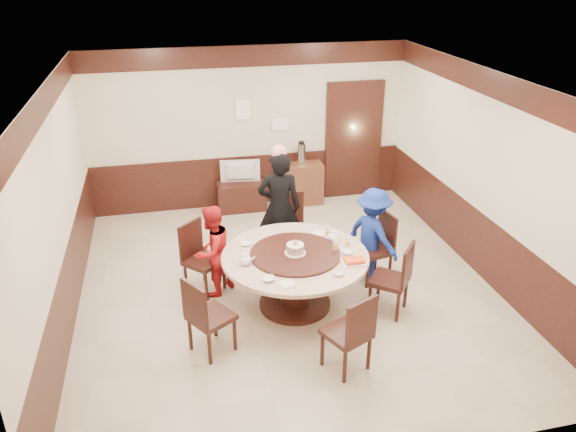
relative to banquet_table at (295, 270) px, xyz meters
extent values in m
plane|color=#C1AF9A|center=(0.00, 0.42, -0.53)|extent=(6.00, 6.00, 0.00)
plane|color=white|center=(0.00, 0.42, 2.27)|extent=(6.00, 6.00, 0.00)
cube|color=beige|center=(0.00, 3.42, 0.87)|extent=(5.50, 0.04, 2.80)
cube|color=beige|center=(0.00, -2.58, 0.87)|extent=(5.50, 0.04, 2.80)
cube|color=beige|center=(-2.75, 0.42, 0.87)|extent=(0.04, 6.00, 2.80)
cube|color=beige|center=(2.75, 0.42, 0.87)|extent=(0.04, 6.00, 2.80)
cube|color=black|center=(0.00, 0.42, -0.08)|extent=(5.50, 6.00, 0.90)
cube|color=black|center=(0.00, 0.42, 2.09)|extent=(5.50, 6.00, 0.35)
cube|color=black|center=(1.90, 3.37, 0.52)|extent=(1.05, 0.08, 2.18)
cube|color=#88D399|center=(1.90, 3.39, 0.52)|extent=(0.88, 0.02, 2.05)
cylinder|color=black|center=(0.00, 0.00, -0.50)|extent=(0.92, 0.92, 0.06)
cylinder|color=black|center=(0.00, 0.00, -0.18)|extent=(0.37, 0.37, 0.65)
cylinder|color=#C49E8E|center=(0.00, 0.00, 0.19)|extent=(1.84, 1.84, 0.05)
cylinder|color=black|center=(0.00, 0.00, 0.23)|extent=(1.12, 1.12, 0.03)
cube|color=black|center=(1.20, 0.41, -0.08)|extent=(0.52, 0.52, 0.06)
cube|color=black|center=(1.41, 0.45, 0.19)|extent=(0.12, 0.42, 0.50)
cube|color=black|center=(1.20, 0.41, -0.32)|extent=(0.36, 0.36, 0.42)
cube|color=black|center=(0.27, 1.27, -0.08)|extent=(0.45, 0.45, 0.06)
cube|color=black|center=(0.27, 1.48, 0.19)|extent=(0.42, 0.05, 0.50)
cube|color=black|center=(0.27, 1.27, -0.32)|extent=(0.36, 0.36, 0.42)
cube|color=black|center=(-1.10, 0.62, -0.08)|extent=(0.62, 0.62, 0.06)
cube|color=black|center=(-1.24, 0.77, 0.19)|extent=(0.33, 0.32, 0.50)
cube|color=black|center=(-1.10, 0.62, -0.32)|extent=(0.36, 0.36, 0.42)
cube|color=black|center=(-1.13, -0.66, -0.08)|extent=(0.61, 0.61, 0.06)
cube|color=black|center=(-1.30, -0.77, 0.19)|extent=(0.26, 0.38, 0.50)
cube|color=black|center=(-1.13, -0.66, -0.32)|extent=(0.36, 0.36, 0.42)
cube|color=black|center=(0.26, -1.28, -0.08)|extent=(0.59, 0.59, 0.06)
cube|color=black|center=(0.35, -1.47, 0.19)|extent=(0.40, 0.21, 0.50)
cube|color=black|center=(0.26, -1.28, -0.32)|extent=(0.36, 0.36, 0.42)
cube|color=black|center=(1.12, -0.38, -0.08)|extent=(0.62, 0.62, 0.06)
cube|color=black|center=(1.29, -0.51, 0.19)|extent=(0.30, 0.35, 0.50)
cube|color=black|center=(1.12, -0.38, -0.32)|extent=(0.36, 0.36, 0.42)
imported|color=black|center=(0.06, 1.23, 0.31)|extent=(0.68, 0.50, 1.70)
imported|color=red|center=(-0.98, 0.55, 0.09)|extent=(0.77, 0.76, 1.26)
imported|color=navy|center=(1.21, 0.47, 0.13)|extent=(0.82, 0.98, 1.32)
cylinder|color=white|center=(0.00, -0.02, 0.25)|extent=(0.27, 0.27, 0.01)
cylinder|color=tan|center=(0.00, -0.02, 0.31)|extent=(0.21, 0.21, 0.10)
cylinder|color=white|center=(0.00, -0.02, 0.36)|extent=(0.22, 0.22, 0.01)
sphere|color=#F67480|center=(0.00, -0.02, 0.40)|extent=(0.06, 0.06, 0.06)
ellipsoid|color=white|center=(-0.64, -0.10, 0.28)|extent=(0.17, 0.15, 0.13)
ellipsoid|color=white|center=(0.57, 0.25, 0.28)|extent=(0.17, 0.15, 0.13)
imported|color=white|center=(-0.56, 0.39, 0.23)|extent=(0.14, 0.14, 0.03)
imported|color=white|center=(0.38, -0.59, 0.24)|extent=(0.13, 0.13, 0.04)
imported|color=white|center=(-0.44, -0.52, 0.23)|extent=(0.15, 0.15, 0.04)
imported|color=white|center=(0.64, -0.12, 0.24)|extent=(0.14, 0.14, 0.04)
cylinder|color=white|center=(-0.25, -0.65, 0.22)|extent=(0.18, 0.18, 0.01)
cylinder|color=white|center=(0.45, 0.50, 0.22)|extent=(0.18, 0.18, 0.01)
cube|color=white|center=(0.65, -0.37, 0.23)|extent=(0.30, 0.20, 0.02)
cube|color=#EA471A|center=(0.65, -0.37, 0.26)|extent=(0.24, 0.15, 0.04)
cylinder|color=white|center=(0.51, -0.02, 0.30)|extent=(0.06, 0.06, 0.16)
cylinder|color=white|center=(0.69, 0.03, 0.30)|extent=(0.06, 0.06, 0.16)
cylinder|color=white|center=(0.53, 0.38, 0.30)|extent=(0.06, 0.06, 0.16)
cube|color=black|center=(-0.22, 3.17, -0.28)|extent=(0.85, 0.45, 0.50)
imported|color=gray|center=(-0.22, 3.17, 0.17)|extent=(0.70, 0.18, 0.40)
cube|color=brown|center=(0.86, 3.20, -0.16)|extent=(0.80, 0.40, 0.75)
cylinder|color=silver|center=(0.88, 3.20, 0.41)|extent=(0.15, 0.15, 0.38)
cube|color=white|center=(-0.10, 3.37, 1.22)|extent=(0.25, 0.00, 0.35)
cube|color=white|center=(0.55, 3.37, 0.92)|extent=(0.30, 0.00, 0.22)
camera|label=1|loc=(-1.44, -5.94, 3.62)|focal=35.00mm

